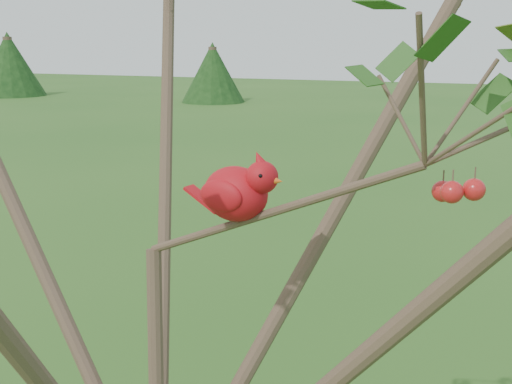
% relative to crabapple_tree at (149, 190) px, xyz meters
% --- Properties ---
extents(crabapple_tree, '(2.35, 2.05, 2.95)m').
position_rel_crabapple_tree_xyz_m(crabapple_tree, '(0.00, 0.00, 0.00)').
color(crabapple_tree, '#432E24').
rests_on(crabapple_tree, ground).
extents(cardinal, '(0.24, 0.13, 0.17)m').
position_rel_crabapple_tree_xyz_m(cardinal, '(0.15, 0.11, -0.01)').
color(cardinal, red).
rests_on(cardinal, ground).
extents(distant_trees, '(40.86, 11.48, 3.48)m').
position_rel_crabapple_tree_xyz_m(distant_trees, '(-1.27, 25.82, -0.61)').
color(distant_trees, '#432E24').
rests_on(distant_trees, ground).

